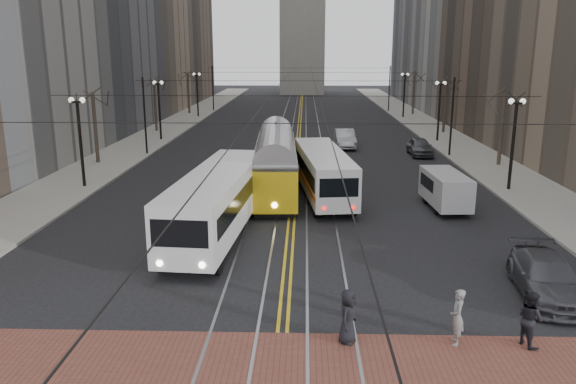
# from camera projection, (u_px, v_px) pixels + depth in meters

# --- Properties ---
(ground) EXTENTS (260.00, 260.00, 0.00)m
(ground) POSITION_uv_depth(u_px,v_px,m) (283.00, 319.00, 18.79)
(ground) COLOR black
(ground) RESTS_ON ground
(sidewalk_left) EXTENTS (5.00, 140.00, 0.15)m
(sidewalk_left) POSITION_uv_depth(u_px,v_px,m) (165.00, 130.00, 62.83)
(sidewalk_left) COLOR gray
(sidewalk_left) RESTS_ON ground
(sidewalk_right) EXTENTS (5.00, 140.00, 0.15)m
(sidewalk_right) POSITION_uv_depth(u_px,v_px,m) (435.00, 131.00, 61.95)
(sidewalk_right) COLOR gray
(sidewalk_right) RESTS_ON ground
(streetcar_rails) EXTENTS (4.80, 130.00, 0.02)m
(streetcar_rails) POSITION_uv_depth(u_px,v_px,m) (299.00, 131.00, 62.41)
(streetcar_rails) COLOR gray
(streetcar_rails) RESTS_ON ground
(centre_lines) EXTENTS (0.42, 130.00, 0.01)m
(centre_lines) POSITION_uv_depth(u_px,v_px,m) (299.00, 131.00, 62.40)
(centre_lines) COLOR gold
(centre_lines) RESTS_ON ground
(lamp_posts) EXTENTS (27.60, 57.20, 5.60)m
(lamp_posts) POSITION_uv_depth(u_px,v_px,m) (297.00, 125.00, 45.97)
(lamp_posts) COLOR black
(lamp_posts) RESTS_ON ground
(street_trees) EXTENTS (31.68, 53.28, 5.60)m
(street_trees) POSITION_uv_depth(u_px,v_px,m) (298.00, 116.00, 52.27)
(street_trees) COLOR #382D23
(street_trees) RESTS_ON ground
(trolley_wires) EXTENTS (25.96, 120.00, 6.60)m
(trolley_wires) POSITION_uv_depth(u_px,v_px,m) (298.00, 106.00, 51.63)
(trolley_wires) COLOR black
(trolley_wires) RESTS_ON ground
(transit_bus) EXTENTS (3.58, 12.59, 3.11)m
(transit_bus) POSITION_uv_depth(u_px,v_px,m) (218.00, 204.00, 27.07)
(transit_bus) COLOR silver
(transit_bus) RESTS_ON ground
(streetcar) EXTENTS (3.03, 13.40, 3.14)m
(streetcar) POSITION_uv_depth(u_px,v_px,m) (276.00, 167.00, 35.53)
(streetcar) COLOR yellow
(streetcar) RESTS_ON ground
(rear_bus) EXTENTS (3.64, 11.10, 2.84)m
(rear_bus) POSITION_uv_depth(u_px,v_px,m) (323.00, 174.00, 34.11)
(rear_bus) COLOR white
(rear_bus) RESTS_ON ground
(cargo_van) EXTENTS (2.09, 4.78, 2.07)m
(cargo_van) POSITION_uv_depth(u_px,v_px,m) (445.00, 191.00, 31.60)
(cargo_van) COLOR #B8B8B8
(cargo_van) RESTS_ON ground
(sedan_grey) EXTENTS (1.78, 4.42, 1.50)m
(sedan_grey) POSITION_uv_depth(u_px,v_px,m) (420.00, 147.00, 47.90)
(sedan_grey) COLOR #45474E
(sedan_grey) RESTS_ON ground
(sedan_silver) EXTENTS (1.84, 5.02, 1.64)m
(sedan_silver) POSITION_uv_depth(u_px,v_px,m) (345.00, 139.00, 51.79)
(sedan_silver) COLOR #ACAEB4
(sedan_silver) RESTS_ON ground
(sedan_parked) EXTENTS (2.72, 5.29, 1.47)m
(sedan_parked) POSITION_uv_depth(u_px,v_px,m) (547.00, 277.00, 20.38)
(sedan_parked) COLOR #42434A
(sedan_parked) RESTS_ON ground
(pedestrian_a) EXTENTS (0.82, 0.98, 1.72)m
(pedestrian_a) POSITION_uv_depth(u_px,v_px,m) (348.00, 316.00, 17.07)
(pedestrian_a) COLOR black
(pedestrian_a) RESTS_ON crosswalk_band
(pedestrian_b) EXTENTS (0.52, 0.70, 1.77)m
(pedestrian_b) POSITION_uv_depth(u_px,v_px,m) (457.00, 317.00, 16.96)
(pedestrian_b) COLOR slate
(pedestrian_b) RESTS_ON crosswalk_band
(pedestrian_c) EXTENTS (0.90, 1.02, 1.74)m
(pedestrian_c) POSITION_uv_depth(u_px,v_px,m) (530.00, 318.00, 16.90)
(pedestrian_c) COLOR black
(pedestrian_c) RESTS_ON crosswalk_band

